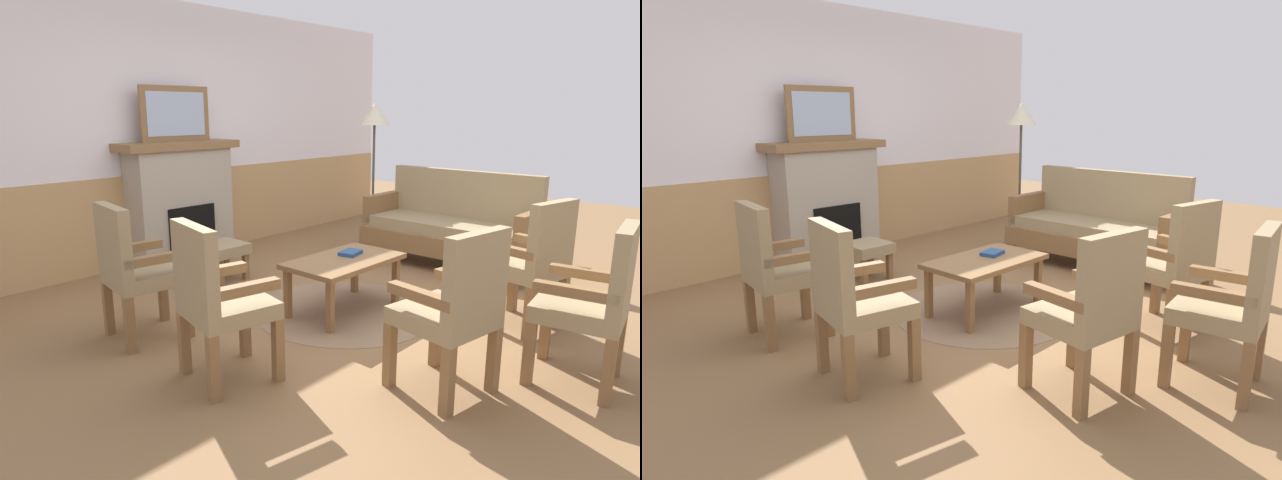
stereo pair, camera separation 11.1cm
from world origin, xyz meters
TOP-DOWN VIEW (x-y plane):
  - ground_plane at (0.00, 0.00)m, footprint 14.00×14.00m
  - wall_back at (0.00, 2.60)m, footprint 7.20×0.14m
  - fireplace at (0.00, 2.35)m, footprint 1.30×0.44m
  - framed_picture at (0.00, 2.35)m, footprint 0.80×0.04m
  - couch at (1.78, 0.11)m, footprint 0.70×1.80m
  - coffee_table at (-0.00, 0.09)m, footprint 0.96×0.56m
  - round_rug at (-0.00, 0.09)m, footprint 1.49×1.49m
  - book_on_table at (0.13, 0.13)m, footprint 0.21×0.17m
  - footstool at (-0.14, 1.48)m, footprint 0.40×0.40m
  - armchair_near_fireplace at (-1.40, -0.10)m, footprint 0.57×0.57m
  - armchair_by_window_left at (-1.41, 0.83)m, footprint 0.54×0.54m
  - armchair_front_left at (-0.61, -1.22)m, footprint 0.55×0.55m
  - armchair_front_center at (0.65, -1.17)m, footprint 0.57×0.57m
  - armchair_corner_left at (0.03, -1.76)m, footprint 0.54×0.54m
  - floor_lamp_by_couch at (2.02, 1.31)m, footprint 0.36×0.36m

SIDE VIEW (x-z plane):
  - ground_plane at x=0.00m, z-range 0.00..0.00m
  - round_rug at x=0.00m, z-range 0.00..0.01m
  - footstool at x=-0.14m, z-range 0.10..0.46m
  - coffee_table at x=0.00m, z-range 0.17..0.61m
  - couch at x=1.78m, z-range -0.09..0.89m
  - book_on_table at x=0.13m, z-range 0.44..0.47m
  - armchair_near_fireplace at x=-1.40m, z-range 0.05..1.03m
  - armchair_by_window_left at x=-1.41m, z-range 0.05..1.03m
  - armchair_front_left at x=-0.61m, z-range 0.05..1.03m
  - armchair_front_center at x=0.65m, z-range 0.05..1.03m
  - armchair_corner_left at x=0.03m, z-range 0.05..1.03m
  - fireplace at x=0.00m, z-range 0.01..1.29m
  - wall_back at x=0.00m, z-range -0.04..2.66m
  - floor_lamp_by_couch at x=2.02m, z-range 0.61..2.29m
  - framed_picture at x=0.00m, z-range 1.28..1.84m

